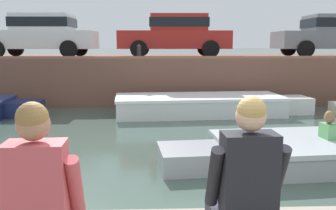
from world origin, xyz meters
TOP-DOWN VIEW (x-y plane):
  - ground_plane at (0.00, 4.71)m, footprint 400.00×400.00m
  - far_quay_wall at (0.00, 12.42)m, footprint 60.00×6.00m
  - far_wall_coping at (0.00, 9.54)m, footprint 60.00×0.24m
  - boat_moored_central_white at (0.96, 8.00)m, footprint 5.83×2.09m
  - car_leftmost_white at (-4.71, 11.31)m, footprint 4.10×2.02m
  - car_left_inner_red at (0.23, 11.31)m, footprint 4.11×2.07m
  - car_centre_grey at (6.14, 11.32)m, footprint 4.07×2.00m
  - mooring_bollard_mid at (-1.08, 9.67)m, footprint 0.15×0.15m
  - person_seated_left at (-1.32, -0.58)m, footprint 0.54×0.53m
  - person_seated_right at (0.02, -0.40)m, footprint 0.54×0.54m

SIDE VIEW (x-z plane):
  - ground_plane at x=0.00m, z-range 0.00..0.00m
  - boat_moored_central_white at x=0.96m, z-range 0.00..0.56m
  - far_quay_wall at x=0.00m, z-range 0.00..1.58m
  - person_seated_left at x=-1.32m, z-range 0.64..1.61m
  - person_seated_right at x=0.02m, z-range 0.64..1.61m
  - far_wall_coping at x=0.00m, z-range 1.58..1.66m
  - mooring_bollard_mid at x=-1.08m, z-range 1.60..2.05m
  - car_leftmost_white at x=-4.71m, z-range 1.66..3.20m
  - car_centre_grey at x=6.14m, z-range 1.66..3.20m
  - car_left_inner_red at x=0.23m, z-range 1.66..3.20m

